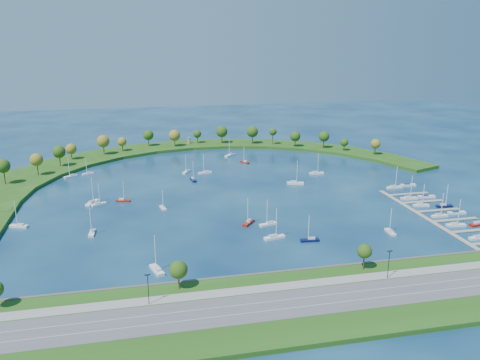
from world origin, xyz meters
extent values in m
plane|color=#071F43|center=(0.00, 0.00, 0.00)|extent=(700.00, 700.00, 0.00)
cube|color=#254713|center=(0.00, -124.00, 0.80)|extent=(420.00, 42.00, 1.60)
cube|color=#474442|center=(0.00, -102.50, 0.90)|extent=(420.00, 1.20, 1.80)
cube|color=#515154|center=(0.00, -124.00, 1.66)|extent=(420.00, 16.00, 0.12)
cube|color=gray|center=(0.00, -113.00, 1.66)|extent=(420.00, 5.00, 0.12)
cube|color=silver|center=(0.00, -126.50, 1.73)|extent=(420.00, 0.15, 0.02)
cube|color=silver|center=(0.00, -121.50, 1.73)|extent=(420.00, 0.15, 0.02)
cylinder|color=#382314|center=(-40.00, -107.00, 4.22)|extent=(0.56, 0.56, 5.25)
sphere|color=#244912|center=(-40.00, -107.00, 8.05)|extent=(6.00, 6.00, 6.00)
cylinder|color=#382314|center=(25.00, -107.00, 4.40)|extent=(0.56, 0.56, 5.60)
sphere|color=#244912|center=(25.00, -107.00, 8.24)|extent=(5.20, 5.20, 5.20)
cylinder|color=black|center=(-50.00, -115.00, 6.60)|extent=(0.24, 0.24, 10.00)
cylinder|color=black|center=(30.00, -115.00, 6.60)|extent=(0.24, 0.24, 10.00)
cube|color=#254713|center=(-118.83, 37.57, 1.00)|extent=(50.23, 54.30, 2.00)
cube|color=#254713|center=(-104.03, 64.58, 1.00)|extent=(54.07, 56.09, 2.00)
cube|color=#254713|center=(-83.21, 87.27, 1.00)|extent=(55.20, 54.07, 2.00)
cube|color=#254713|center=(-57.57, 104.32, 1.00)|extent=(53.65, 48.47, 2.00)
cube|color=#254713|center=(-28.60, 114.76, 1.00)|extent=(49.62, 39.75, 2.00)
cube|color=#254713|center=(2.03, 117.98, 1.00)|extent=(44.32, 29.96, 2.00)
cube|color=#254713|center=(32.54, 113.79, 1.00)|extent=(49.49, 38.05, 2.00)
cube|color=#254713|center=(61.17, 102.44, 1.00)|extent=(51.13, 44.12, 2.00)
cube|color=#254713|center=(86.25, 84.58, 1.00)|extent=(49.19, 47.96, 2.00)
cube|color=#254713|center=(106.34, 61.24, 1.00)|extent=(43.90, 49.49, 2.00)
cube|color=#254713|center=(120.28, 33.78, 1.00)|extent=(35.67, 48.74, 2.00)
cylinder|color=#382314|center=(-122.89, 31.80, 6.44)|extent=(0.56, 0.56, 8.88)
sphere|color=#244912|center=(-122.89, 31.80, 12.43)|extent=(7.76, 7.76, 7.76)
cylinder|color=#382314|center=(-108.14, 47.26, 6.01)|extent=(0.56, 0.56, 8.02)
sphere|color=#676717|center=(-108.14, 47.26, 11.53)|extent=(7.57, 7.57, 7.57)
cylinder|color=#382314|center=(-97.97, 66.53, 5.95)|extent=(0.56, 0.56, 7.90)
sphere|color=#244912|center=(-97.97, 66.53, 11.50)|extent=(8.00, 8.00, 8.00)
cylinder|color=#382314|center=(-92.87, 84.58, 4.85)|extent=(0.56, 0.56, 5.71)
sphere|color=#676717|center=(-92.87, 84.58, 9.15)|extent=(7.20, 7.20, 7.20)
cylinder|color=#382314|center=(-72.40, 94.59, 5.86)|extent=(0.56, 0.56, 7.72)
sphere|color=#676717|center=(-72.40, 94.59, 11.45)|extent=(8.64, 8.64, 8.64)
cylinder|color=#382314|center=(-59.93, 103.17, 4.76)|extent=(0.56, 0.56, 5.53)
sphere|color=#676717|center=(-59.93, 103.17, 8.81)|extent=(6.39, 6.39, 6.39)
cylinder|color=#382314|center=(-40.76, 116.43, 5.40)|extent=(0.56, 0.56, 6.80)
sphere|color=#244912|center=(-40.76, 116.43, 10.34)|extent=(7.73, 7.73, 7.73)
cylinder|color=#382314|center=(-21.68, 111.15, 5.33)|extent=(0.56, 0.56, 6.65)
sphere|color=#676717|center=(-21.68, 111.15, 10.34)|extent=(8.44, 8.44, 8.44)
cylinder|color=#382314|center=(-3.53, 119.34, 4.98)|extent=(0.56, 0.56, 5.95)
sphere|color=#244912|center=(-3.53, 119.34, 9.17)|extent=(6.07, 6.07, 6.07)
cylinder|color=#382314|center=(14.82, 114.82, 5.67)|extent=(0.56, 0.56, 7.33)
sphere|color=#244912|center=(14.82, 114.82, 11.08)|extent=(8.74, 8.74, 8.74)
cylinder|color=#382314|center=(37.42, 108.09, 5.77)|extent=(0.56, 0.56, 7.55)
sphere|color=#244912|center=(37.42, 108.09, 11.27)|extent=(8.64, 8.64, 8.64)
cylinder|color=#382314|center=(51.84, 101.68, 6.35)|extent=(0.56, 0.56, 8.70)
sphere|color=#244912|center=(51.84, 101.68, 11.83)|extent=(5.65, 5.65, 5.65)
cylinder|color=#382314|center=(66.01, 90.73, 5.17)|extent=(0.56, 0.56, 6.35)
sphere|color=#244912|center=(66.01, 90.73, 9.90)|extent=(7.74, 7.74, 7.74)
cylinder|color=#382314|center=(84.98, 81.23, 5.60)|extent=(0.56, 0.56, 7.21)
sphere|color=#244912|center=(84.98, 81.23, 10.76)|extent=(7.74, 7.74, 7.74)
cylinder|color=#382314|center=(96.26, 70.26, 4.43)|extent=(0.56, 0.56, 4.86)
sphere|color=#244912|center=(96.26, 70.26, 7.99)|extent=(5.67, 5.67, 5.67)
cylinder|color=#382314|center=(111.76, 53.35, 5.21)|extent=(0.56, 0.56, 6.42)
sphere|color=#676717|center=(111.76, 53.35, 9.77)|extent=(6.76, 6.76, 6.76)
cylinder|color=gray|center=(-10.18, 118.97, 4.22)|extent=(2.20, 2.20, 4.43)
cylinder|color=gray|center=(-10.18, 118.97, 6.58)|extent=(2.60, 2.60, 0.30)
cube|color=gray|center=(78.00, -61.00, 0.35)|extent=(2.20, 82.00, 0.40)
cube|color=gray|center=(90.10, -80.80, 0.35)|extent=(22.00, 2.00, 0.40)
cube|color=gray|center=(90.10, -67.60, 0.35)|extent=(22.00, 2.00, 0.40)
cylinder|color=#382314|center=(101.00, -67.60, 0.60)|extent=(0.36, 0.36, 1.60)
cube|color=gray|center=(90.10, -54.40, 0.35)|extent=(22.00, 2.00, 0.40)
cylinder|color=#382314|center=(101.00, -54.40, 0.60)|extent=(0.36, 0.36, 1.60)
cube|color=gray|center=(90.10, -41.20, 0.35)|extent=(22.00, 2.00, 0.40)
cylinder|color=#382314|center=(101.00, -41.20, 0.60)|extent=(0.36, 0.36, 1.60)
cube|color=gray|center=(90.10, -28.00, 0.35)|extent=(22.00, 2.00, 0.40)
cylinder|color=#382314|center=(101.00, -28.00, 0.60)|extent=(0.36, 0.36, 1.60)
cube|color=white|center=(-89.82, 46.28, 0.48)|extent=(7.87, 6.30, 0.96)
cube|color=silver|center=(-89.16, 46.73, 1.29)|extent=(3.19, 2.85, 0.67)
cylinder|color=silver|center=(-90.35, 45.93, 6.35)|extent=(0.32, 0.32, 10.77)
cube|color=white|center=(53.19, -75.02, 0.45)|extent=(2.61, 7.66, 0.90)
cube|color=silver|center=(53.14, -75.77, 1.22)|extent=(1.65, 2.73, 0.63)
cylinder|color=silver|center=(53.23, -74.42, 5.99)|extent=(0.32, 0.32, 10.17)
cube|color=maroon|center=(19.74, 57.90, 0.45)|extent=(5.65, 7.44, 0.89)
cube|color=silver|center=(20.13, 57.26, 1.21)|extent=(2.60, 2.98, 0.62)
cylinder|color=silver|center=(19.43, 58.41, 5.91)|extent=(0.32, 0.32, 10.04)
cube|color=white|center=(3.14, -70.32, 0.54)|extent=(9.35, 4.30, 1.08)
cube|color=silver|center=(2.26, -70.51, 1.46)|extent=(3.45, 2.37, 0.76)
cylinder|color=silver|center=(3.85, -70.18, 7.18)|extent=(0.32, 0.32, 12.19)
cube|color=white|center=(-71.29, -48.97, 0.48)|extent=(2.66, 8.13, 0.96)
cube|color=silver|center=(-71.25, -48.16, 1.30)|extent=(1.72, 2.89, 0.67)
cylinder|color=silver|center=(-71.33, -49.61, 6.38)|extent=(0.32, 0.32, 10.83)
cube|color=white|center=(-10.08, 36.98, 0.50)|extent=(8.69, 4.11, 1.01)
cube|color=silver|center=(-9.26, 37.16, 1.36)|extent=(3.22, 2.24, 0.70)
cylinder|color=silver|center=(-10.73, 36.83, 6.66)|extent=(0.32, 0.32, 11.32)
cube|color=white|center=(-39.66, -22.68, 0.40)|extent=(3.28, 6.88, 0.80)
cube|color=silver|center=(-39.80, -22.03, 1.08)|extent=(1.78, 2.55, 0.56)
cylinder|color=silver|center=(-39.54, -23.20, 5.28)|extent=(0.32, 0.32, 8.96)
cube|color=white|center=(14.13, 79.48, 0.54)|extent=(8.48, 7.73, 1.08)
cube|color=silver|center=(14.81, 80.07, 1.46)|extent=(3.54, 3.38, 0.75)
cylinder|color=silver|center=(13.58, 79.02, 7.14)|extent=(0.32, 0.32, 12.13)
cube|color=white|center=(4.63, -55.16, 0.49)|extent=(8.51, 4.31, 0.98)
cube|color=silver|center=(5.42, -54.95, 1.33)|extent=(3.18, 2.29, 0.69)
cylinder|color=silver|center=(4.00, -55.32, 6.52)|extent=(0.32, 0.32, 11.07)
cube|color=white|center=(-70.57, -10.36, 0.46)|extent=(7.71, 5.62, 0.92)
cube|color=silver|center=(-71.23, -10.73, 1.24)|extent=(3.07, 2.62, 0.64)
cylinder|color=silver|center=(-70.04, -10.06, 6.07)|extent=(0.32, 0.32, 10.32)
cube|color=white|center=(-20.88, 41.91, 0.46)|extent=(5.90, 7.69, 0.93)
cube|color=silver|center=(-20.47, 42.57, 1.25)|extent=(2.71, 3.09, 0.65)
cylinder|color=silver|center=(-21.21, 41.39, 6.13)|extent=(0.32, 0.32, 10.41)
cube|color=white|center=(-80.26, 50.60, 0.41)|extent=(7.08, 4.47, 0.83)
cube|color=silver|center=(-79.63, 50.87, 1.11)|extent=(2.74, 2.18, 0.58)
cylinder|color=silver|center=(-80.77, 50.39, 5.47)|extent=(0.32, 0.32, 9.29)
cube|color=#090E3A|center=(16.49, -75.96, 0.47)|extent=(7.92, 2.80, 0.93)
cube|color=silver|center=(17.27, -76.03, 1.26)|extent=(2.83, 1.74, 0.65)
cylinder|color=silver|center=(15.87, -75.91, 6.17)|extent=(0.32, 0.32, 10.48)
cube|color=white|center=(-73.70, -7.56, 0.55)|extent=(6.96, 9.09, 1.09)
cube|color=silver|center=(-74.18, -8.33, 1.48)|extent=(3.20, 3.65, 0.77)
cylinder|color=silver|center=(-73.31, -6.94, 7.25)|extent=(0.32, 0.32, 12.30)
cube|color=white|center=(37.01, 3.33, 0.57)|extent=(9.89, 5.13, 1.14)
cube|color=silver|center=(36.09, 3.59, 1.54)|extent=(3.71, 2.69, 0.80)
cylinder|color=silver|center=(37.74, 3.13, 7.57)|extent=(0.32, 0.32, 12.85)
cube|color=white|center=(-46.30, -90.00, 0.56)|extent=(5.23, 9.64, 1.11)
cube|color=silver|center=(-46.03, -90.89, 1.50)|extent=(2.70, 3.64, 0.78)
cylinder|color=silver|center=(-46.52, -89.29, 7.38)|extent=(0.32, 0.32, 12.54)
cube|color=white|center=(-103.33, -33.63, 0.49)|extent=(8.44, 5.07, 0.98)
cube|color=silver|center=(-102.57, -33.92, 1.32)|extent=(3.24, 2.52, 0.69)
cylinder|color=silver|center=(-103.94, -33.39, 6.49)|extent=(0.32, 0.32, 11.02)
cube|color=maroon|center=(-58.77, -7.15, 0.44)|extent=(7.59, 3.86, 0.88)
cube|color=silver|center=(-59.48, -6.96, 1.18)|extent=(2.84, 2.04, 0.61)
cylinder|color=silver|center=(-58.21, -7.30, 5.81)|extent=(0.32, 0.32, 9.87)
cube|color=white|center=(56.69, 21.25, 0.53)|extent=(8.97, 2.84, 1.07)
cube|color=silver|center=(55.81, 21.29, 1.44)|extent=(3.17, 1.86, 0.75)
cylinder|color=silver|center=(57.40, 21.22, 7.06)|extent=(0.32, 0.32, 11.98)
cube|color=#090E3A|center=(-19.04, 22.86, 0.49)|extent=(3.21, 8.42, 0.99)
cube|color=silver|center=(-19.13, 23.67, 1.33)|extent=(1.92, 3.04, 0.69)
cylinder|color=silver|center=(-18.96, 22.20, 6.53)|extent=(0.32, 0.32, 11.09)
cube|color=maroon|center=(-3.56, -51.53, 0.50)|extent=(7.08, 8.02, 1.01)
cube|color=silver|center=(-3.03, -50.88, 1.36)|extent=(3.12, 3.32, 0.71)
cylinder|color=silver|center=(-3.98, -52.06, 6.67)|extent=(0.32, 0.32, 11.33)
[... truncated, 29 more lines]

